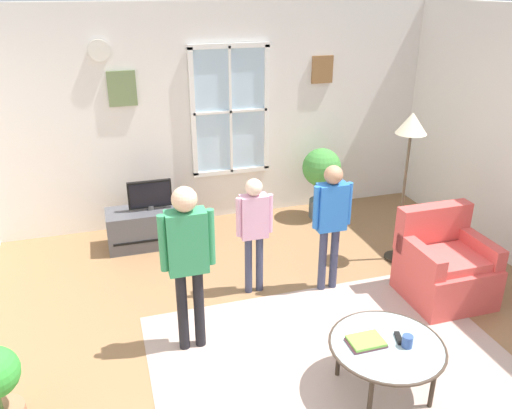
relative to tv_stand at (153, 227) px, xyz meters
name	(u,v)px	position (x,y,z in m)	size (l,w,h in m)	color
ground_plane	(310,363)	(0.97, -2.49, -0.23)	(6.04, 6.70, 0.02)	olive
back_wall	(219,115)	(0.97, 0.62, 1.12)	(5.44, 0.17, 2.68)	silver
area_rug	(333,361)	(1.16, -2.53, -0.22)	(2.92, 2.13, 0.01)	tan
tv_stand	(153,227)	(0.00, 0.00, 0.00)	(1.04, 0.45, 0.45)	#4C4C51
television	(150,195)	(0.00, 0.00, 0.41)	(0.50, 0.08, 0.35)	#4C4C4C
armchair	(444,267)	(2.58, -1.95, 0.10)	(0.76, 0.74, 0.87)	#D14C47
coffee_table	(387,347)	(1.37, -2.94, 0.18)	(0.86, 0.86, 0.43)	#99B2B7
book_stack	(366,342)	(1.23, -2.89, 0.22)	(0.27, 0.19, 0.04)	brown
cup	(407,341)	(1.50, -3.00, 0.25)	(0.08, 0.08, 0.09)	#334C8C
remote_near_books	(406,341)	(1.52, -2.96, 0.22)	(0.04, 0.14, 0.02)	black
remote_near_cup	(399,338)	(1.49, -2.91, 0.22)	(0.04, 0.14, 0.02)	black
person_pink_shirt	(254,223)	(0.84, -1.33, 0.53)	(0.36, 0.16, 1.20)	#333851
person_blue_shirt	(331,214)	(1.57, -1.49, 0.60)	(0.39, 0.18, 1.31)	#333851
person_green_shirt	(187,252)	(0.09, -2.00, 0.69)	(0.44, 0.20, 1.46)	black
potted_plant_by_window	(321,173)	(2.19, 0.14, 0.39)	(0.50, 0.50, 0.93)	#4C565B
floor_lamp	(410,139)	(2.56, -1.16, 1.17)	(0.32, 0.32, 1.67)	black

